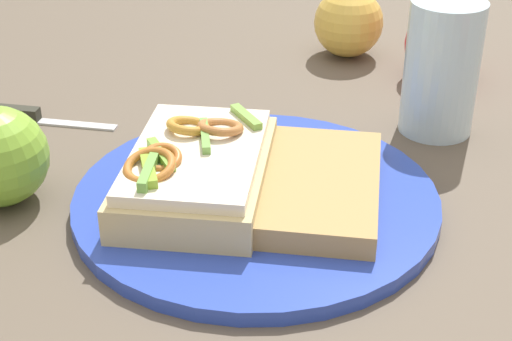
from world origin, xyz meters
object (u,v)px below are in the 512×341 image
object	(u,v)px
bread_slice_side	(315,187)
apple_4	(349,22)
plate	(256,200)
apple_1	(442,44)
drinking_glass	(442,68)
knife	(26,116)
sandwich	(196,168)

from	to	relation	value
bread_slice_side	apple_4	xyz separation A→B (m)	(-0.32, 0.03, 0.02)
plate	apple_1	world-z (taller)	apple_1
drinking_glass	knife	xyz separation A→B (m)	(0.01, -0.37, -0.05)
sandwich	knife	world-z (taller)	sandwich
apple_1	bread_slice_side	bearing A→B (deg)	-25.41
apple_4	drinking_glass	distance (m)	0.19
apple_1	apple_4	xyz separation A→B (m)	(-0.06, -0.09, 0.00)
apple_4	drinking_glass	world-z (taller)	drinking_glass
bread_slice_side	apple_4	bearing A→B (deg)	-1.30
sandwich	drinking_glass	size ratio (longest dim) A/B	1.37
sandwich	apple_1	bearing A→B (deg)	-36.73
plate	knife	bearing A→B (deg)	-120.23
sandwich	drinking_glass	world-z (taller)	drinking_glass
plate	knife	xyz separation A→B (m)	(-0.13, -0.22, -0.00)
drinking_glass	knife	size ratio (longest dim) A/B	0.90
drinking_glass	apple_4	bearing A→B (deg)	-157.20
plate	apple_4	size ratio (longest dim) A/B	3.67
apple_1	knife	xyz separation A→B (m)	(0.13, -0.39, -0.03)
apple_1	plate	bearing A→B (deg)	-32.98
knife	bread_slice_side	bearing A→B (deg)	-19.95
drinking_glass	bread_slice_side	bearing A→B (deg)	-36.41
sandwich	drinking_glass	xyz separation A→B (m)	(-0.14, 0.20, 0.03)
sandwich	apple_1	distance (m)	0.34
sandwich	apple_1	xyz separation A→B (m)	(-0.26, 0.21, 0.01)
sandwich	apple_4	xyz separation A→B (m)	(-0.32, 0.12, 0.01)
plate	apple_1	bearing A→B (deg)	147.02
apple_4	drinking_glass	bearing A→B (deg)	22.80
plate	apple_1	size ratio (longest dim) A/B	3.68
apple_4	apple_1	bearing A→B (deg)	57.04
knife	apple_1	bearing A→B (deg)	24.79
apple_1	drinking_glass	world-z (taller)	drinking_glass
plate	sandwich	xyz separation A→B (m)	(-0.00, -0.04, 0.02)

